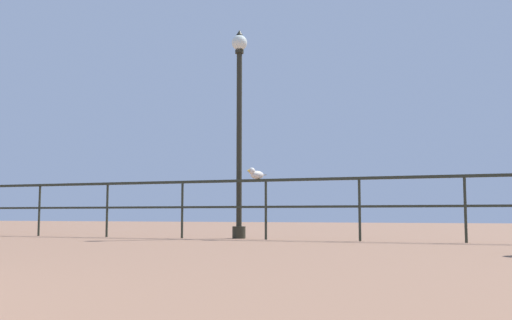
# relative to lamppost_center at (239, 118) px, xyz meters

# --- Properties ---
(pier_railing) EXTENTS (21.48, 0.05, 1.06)m
(pier_railing) POSITION_rel_lamppost_center_xyz_m (-0.19, -0.29, -1.47)
(pier_railing) COLOR #292D21
(pier_railing) RESTS_ON ground_plane
(lamppost_center) EXTENTS (0.29, 0.29, 3.92)m
(lamppost_center) POSITION_rel_lamppost_center_xyz_m (0.00, 0.00, 0.00)
(lamppost_center) COLOR black
(lamppost_center) RESTS_ON ground_plane
(seagull_on_rail) EXTENTS (0.28, 0.39, 0.20)m
(seagull_on_rail) POSITION_rel_lamppost_center_xyz_m (0.45, -0.31, -1.09)
(seagull_on_rail) COLOR silver
(seagull_on_rail) RESTS_ON pier_railing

